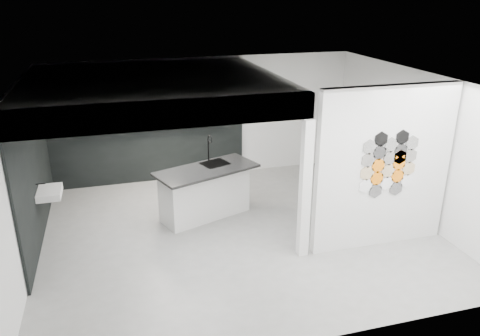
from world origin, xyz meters
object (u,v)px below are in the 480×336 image
Objects in this scene: kitchen_island at (205,191)px; glass_bowl at (212,121)px; utensil_cup at (124,127)px; kettle at (186,121)px; bottle_dark at (151,124)px; wall_basin at (50,193)px; partition_panel at (384,168)px; stockpot at (95,128)px; glass_vase at (212,119)px.

glass_bowl is at bearing 53.15° from kitchen_island.
kitchen_island is 2.58m from utensil_cup.
kettle is 1.42× the size of bottle_dark.
wall_basin is 2.80m from kitchen_island.
kitchen_island reaches higher than utensil_cup.
partition_panel is at bearing -54.71° from kitchen_island.
kitchen_island reaches higher than wall_basin.
stockpot is at bearing 68.51° from wall_basin.
glass_vase is at bearing 0.00° from glass_bowl.
wall_basin is 4.01m from glass_vase.
wall_basin is 0.28× the size of kitchen_island.
kitchen_island is 2.29m from glass_vase.
kettle reaches higher than bottle_dark.
kitchen_island reaches higher than bottle_dark.
partition_panel reaches higher than wall_basin.
partition_panel is 4.39m from glass_bowl.
partition_panel is at bearing -61.77° from glass_bowl.
glass_bowl is at bearing 118.23° from partition_panel.
kettle is (-2.66, 3.87, 0.00)m from partition_panel.
stockpot reaches higher than glass_bowl.
kitchen_island is 2.34m from bottle_dark.
kitchen_island is 10.55× the size of kettle.
glass_vase is (0.00, 0.00, 0.03)m from glass_bowl.
glass_bowl and utensil_cup have the same top height.
wall_basin is at bearing -153.26° from kettle.
wall_basin is 3.00× the size of kettle.
glass_bowl is 1.41× the size of utensil_cup.
stockpot reaches higher than glass_vase.
partition_panel reaches higher than glass_bowl.
partition_panel is at bearing -43.75° from utensil_cup.
kettle is 0.59m from glass_bowl.
kitchen_island is 15.00× the size of bottle_dark.
wall_basin is at bearing -134.12° from bottle_dark.
wall_basin is 4.27× the size of bottle_dark.
utensil_cup is (-4.04, 3.87, -0.04)m from partition_panel.
kitchen_island is at bearing 0.77° from wall_basin.
kitchen_island reaches higher than glass_vase.
bottle_dark is (-1.39, 0.00, 0.03)m from glass_bowl.
utensil_cup is at bearing 55.36° from wall_basin.
utensil_cup is (-0.58, 0.00, -0.03)m from bottle_dark.
stockpot is (-4.65, 3.87, -0.00)m from partition_panel.
glass_bowl is 0.03m from glass_vase.
kettle reaches higher than utensil_cup.
partition_panel is 3.36m from kitchen_island.
kitchen_island is 23.55× the size of utensil_cup.
glass_vase reaches higher than glass_bowl.
utensil_cup is at bearing 180.00° from glass_vase.
partition_panel reaches higher than kitchen_island.
stockpot is at bearing 180.00° from glass_bowl.
partition_panel is 19.93× the size of bottle_dark.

